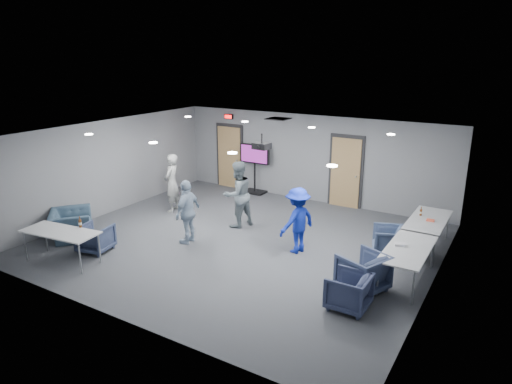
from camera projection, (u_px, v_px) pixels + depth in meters
The scene contains 29 objects.
floor at pixel (241, 242), 11.32m from camera, with size 9.00×9.00×0.00m, color #3B3E43.
ceiling at pixel (240, 134), 10.54m from camera, with size 9.00×9.00×0.00m, color white.
wall_back at pixel (310, 158), 14.21m from camera, with size 9.00×0.02×2.70m, color slate.
wall_front at pixel (111, 248), 7.65m from camera, with size 9.00×0.02×2.70m, color slate.
wall_left at pixel (110, 167), 13.15m from camera, with size 0.02×8.00×2.70m, color slate.
wall_right at pixel (438, 224), 8.71m from camera, with size 0.02×8.00×2.70m, color slate.
door_left at pixel (230, 157), 15.73m from camera, with size 1.06×0.17×2.24m.
door_right at pixel (346, 172), 13.66m from camera, with size 1.06×0.17×2.24m.
exit_sign at pixel (229, 117), 15.32m from camera, with size 0.32×0.08×0.16m.
hvac_diffuser at pixel (278, 119), 13.08m from camera, with size 0.60×0.60×0.03m, color black.
downlights at pixel (240, 134), 10.54m from camera, with size 6.18×3.78×0.02m.
person_a at pixel (172, 183), 13.30m from camera, with size 0.62×0.41×1.71m, color gray.
person_b at pixel (238, 194), 12.11m from camera, with size 0.87×0.68×1.79m, color slate.
person_c at pixel (188, 212), 11.08m from camera, with size 0.93×0.39×1.59m, color #9CB1C8.
person_d at pixel (297, 220), 10.54m from camera, with size 1.01×0.58×1.56m, color #172998.
chair_right_a at pixel (389, 241), 10.49m from camera, with size 0.73×0.75×0.68m, color #3D4C69.
chair_right_b at pixel (363, 272), 8.92m from camera, with size 0.82×0.84×0.77m, color #36405D.
chair_right_c at pixel (349, 291), 8.28m from camera, with size 0.72×0.74×0.67m, color #323956.
chair_front_a at pixel (95, 238), 10.71m from camera, with size 0.69×0.71×0.65m, color #343E5A.
chair_front_b at pixel (71, 225), 11.45m from camera, with size 1.09×0.96×0.71m, color #334758.
table_right_a at pixel (428, 221), 10.75m from camera, with size 0.82×1.96×0.73m.
table_right_b at pixel (408, 250), 9.19m from camera, with size 0.82×1.96×0.73m.
table_front_left at pixel (60, 233), 10.05m from camera, with size 1.85×0.95×0.73m.
bottle_front at pixel (80, 223), 10.23m from camera, with size 0.07×0.07×0.26m.
bottle_right at pixel (421, 212), 10.98m from camera, with size 0.06×0.06×0.22m.
snack_box at pixel (430, 220), 10.63m from camera, with size 0.18×0.12×0.04m, color #E25438.
wrapper at pixel (400, 244), 9.27m from camera, with size 0.23×0.15×0.05m, color silver.
tv_stand at pixel (255, 166), 15.04m from camera, with size 1.07×0.51×1.65m.
projector at pixel (262, 146), 10.70m from camera, with size 0.40×0.37×0.36m.
Camera 1 is at (5.72, -8.78, 4.47)m, focal length 32.00 mm.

